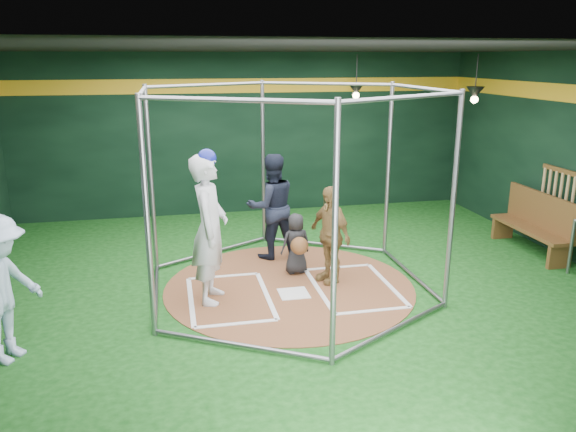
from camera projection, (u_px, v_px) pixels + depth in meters
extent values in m
cube|color=#0E3D0E|center=(289.00, 287.00, 8.59)|extent=(10.00, 9.00, 0.02)
cube|color=black|center=(290.00, 49.00, 7.64)|extent=(10.00, 9.00, 0.02)
cube|color=black|center=(246.00, 134.00, 12.35)|extent=(10.00, 0.10, 3.50)
cube|color=black|center=(427.00, 303.00, 3.88)|extent=(10.00, 0.10, 3.50)
cube|color=gold|center=(246.00, 86.00, 12.03)|extent=(10.00, 0.01, 0.30)
cylinder|color=brown|center=(289.00, 286.00, 8.59)|extent=(3.80, 3.80, 0.01)
cube|color=white|center=(294.00, 293.00, 8.30)|extent=(0.43, 0.43, 0.01)
cube|color=white|center=(223.00, 276.00, 8.96)|extent=(1.10, 0.07, 0.01)
cube|color=white|center=(236.00, 324.00, 7.36)|extent=(1.10, 0.07, 0.01)
cube|color=white|center=(191.00, 301.00, 8.05)|extent=(0.07, 1.70, 0.01)
cube|color=white|center=(266.00, 294.00, 8.27)|extent=(0.07, 1.70, 0.01)
cube|color=white|center=(337.00, 267.00, 9.34)|extent=(1.10, 0.07, 0.01)
cube|color=white|center=(373.00, 311.00, 7.74)|extent=(1.10, 0.07, 0.01)
cube|color=white|center=(319.00, 290.00, 8.43)|extent=(0.07, 1.70, 0.01)
cube|color=white|center=(388.00, 284.00, 8.65)|extent=(0.07, 1.70, 0.01)
cylinder|color=gray|center=(388.00, 171.00, 9.66)|extent=(0.07, 0.07, 3.00)
cylinder|color=gray|center=(263.00, 163.00, 10.35)|extent=(0.07, 0.07, 3.00)
cylinder|color=gray|center=(151.00, 181.00, 8.86)|extent=(0.07, 0.07, 3.00)
cylinder|color=gray|center=(147.00, 221.00, 6.70)|extent=(0.07, 0.07, 3.00)
cylinder|color=gray|center=(335.00, 240.00, 6.02)|extent=(0.07, 0.07, 3.00)
cylinder|color=gray|center=(453.00, 204.00, 7.50)|extent=(0.07, 0.07, 3.00)
cylinder|color=gray|center=(325.00, 84.00, 9.61)|extent=(2.02, 1.20, 0.06)
cylinder|color=gray|center=(322.00, 244.00, 10.40)|extent=(2.02, 1.20, 0.06)
cylinder|color=gray|center=(208.00, 85.00, 9.21)|extent=(2.02, 1.20, 0.06)
cylinder|color=gray|center=(214.00, 251.00, 10.00)|extent=(2.02, 1.20, 0.06)
cylinder|color=gray|center=(142.00, 92.00, 7.39)|extent=(0.06, 2.30, 0.06)
cylinder|color=gray|center=(156.00, 295.00, 8.18)|extent=(0.06, 2.30, 0.06)
cylinder|color=gray|center=(232.00, 100.00, 5.96)|extent=(2.02, 1.20, 0.06)
cylinder|color=gray|center=(239.00, 345.00, 6.75)|extent=(2.02, 1.20, 0.06)
cylinder|color=gray|center=(407.00, 97.00, 6.36)|extent=(2.02, 1.20, 0.06)
cylinder|color=gray|center=(394.00, 329.00, 7.15)|extent=(2.02, 1.20, 0.06)
cylinder|color=gray|center=(423.00, 88.00, 8.19)|extent=(0.06, 2.30, 0.06)
cylinder|color=gray|center=(411.00, 274.00, 8.98)|extent=(0.06, 2.30, 0.06)
cube|color=brown|center=(568.00, 172.00, 9.55)|extent=(0.05, 1.25, 0.08)
cube|color=brown|center=(561.00, 223.00, 9.80)|extent=(0.05, 1.25, 0.08)
cylinder|color=tan|center=(572.00, 201.00, 9.45)|extent=(0.06, 0.06, 0.85)
cylinder|color=tan|center=(566.00, 199.00, 9.60)|extent=(0.06, 0.06, 0.85)
cylinder|color=tan|center=(560.00, 197.00, 9.74)|extent=(0.06, 0.06, 0.85)
cylinder|color=tan|center=(554.00, 195.00, 9.89)|extent=(0.06, 0.06, 0.85)
cylinder|color=tan|center=(548.00, 193.00, 10.04)|extent=(0.06, 0.06, 0.85)
cylinder|color=tan|center=(543.00, 191.00, 10.19)|extent=(0.06, 0.06, 0.85)
cone|color=black|center=(356.00, 89.00, 11.67)|extent=(0.34, 0.34, 0.22)
sphere|color=#FFD899|center=(356.00, 95.00, 11.71)|extent=(0.14, 0.14, 0.14)
cylinder|color=black|center=(357.00, 72.00, 11.58)|extent=(0.02, 0.02, 0.70)
cone|color=black|center=(475.00, 93.00, 10.53)|extent=(0.34, 0.34, 0.22)
sphere|color=#FFD899|center=(474.00, 100.00, 10.56)|extent=(0.14, 0.14, 0.14)
cylinder|color=black|center=(477.00, 73.00, 10.43)|extent=(0.02, 0.02, 0.70)
imported|color=silver|center=(210.00, 229.00, 7.84)|extent=(0.67, 0.87, 2.12)
sphere|color=navy|center=(207.00, 158.00, 7.56)|extent=(0.26, 0.26, 0.26)
imported|color=tan|center=(330.00, 234.00, 8.59)|extent=(0.67, 0.97, 1.52)
imported|color=black|center=(296.00, 243.00, 9.00)|extent=(0.52, 0.38, 0.99)
sphere|color=brown|center=(299.00, 246.00, 8.76)|extent=(0.28, 0.28, 0.28)
imported|color=black|center=(272.00, 206.00, 9.63)|extent=(0.98, 0.81, 1.82)
imported|color=#AEC9E6|center=(1.00, 289.00, 6.31)|extent=(1.10, 1.29, 1.74)
cube|color=brown|center=(530.00, 229.00, 10.01)|extent=(0.43, 1.86, 0.06)
cube|color=brown|center=(541.00, 210.00, 9.96)|extent=(0.06, 1.86, 0.62)
cube|color=brown|center=(559.00, 256.00, 9.30)|extent=(0.41, 0.08, 0.41)
cube|color=brown|center=(503.00, 228.00, 10.86)|extent=(0.41, 0.08, 0.41)
cylinder|color=gray|center=(571.00, 247.00, 9.01)|extent=(0.05, 0.05, 0.92)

